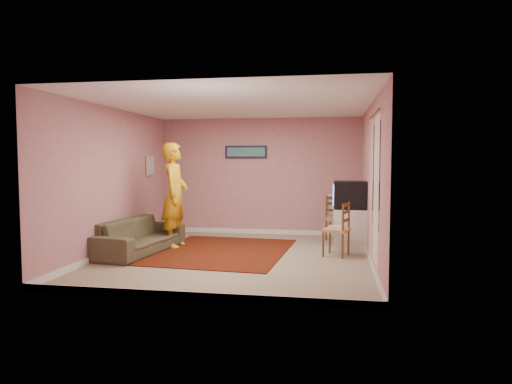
% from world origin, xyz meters
% --- Properties ---
extents(ground, '(5.00, 5.00, 0.00)m').
position_xyz_m(ground, '(0.00, 0.00, 0.00)').
color(ground, gray).
rests_on(ground, ground).
extents(wall_back, '(4.50, 0.02, 2.60)m').
position_xyz_m(wall_back, '(0.00, 2.50, 1.30)').
color(wall_back, tan).
rests_on(wall_back, ground).
extents(wall_front, '(4.50, 0.02, 2.60)m').
position_xyz_m(wall_front, '(0.00, -2.50, 1.30)').
color(wall_front, tan).
rests_on(wall_front, ground).
extents(wall_left, '(0.02, 5.00, 2.60)m').
position_xyz_m(wall_left, '(-2.25, 0.00, 1.30)').
color(wall_left, tan).
rests_on(wall_left, ground).
extents(wall_right, '(0.02, 5.00, 2.60)m').
position_xyz_m(wall_right, '(2.25, 0.00, 1.30)').
color(wall_right, tan).
rests_on(wall_right, ground).
extents(ceiling, '(4.50, 5.00, 0.02)m').
position_xyz_m(ceiling, '(0.00, 0.00, 2.60)').
color(ceiling, white).
rests_on(ceiling, wall_back).
extents(baseboard_back, '(4.50, 0.02, 0.10)m').
position_xyz_m(baseboard_back, '(0.00, 2.49, 0.05)').
color(baseboard_back, silver).
rests_on(baseboard_back, ground).
extents(baseboard_front, '(4.50, 0.02, 0.10)m').
position_xyz_m(baseboard_front, '(0.00, -2.49, 0.05)').
color(baseboard_front, silver).
rests_on(baseboard_front, ground).
extents(baseboard_left, '(0.02, 5.00, 0.10)m').
position_xyz_m(baseboard_left, '(-2.24, 0.00, 0.05)').
color(baseboard_left, silver).
rests_on(baseboard_left, ground).
extents(baseboard_right, '(0.02, 5.00, 0.10)m').
position_xyz_m(baseboard_right, '(2.24, 0.00, 0.05)').
color(baseboard_right, silver).
rests_on(baseboard_right, ground).
extents(window, '(0.01, 1.10, 1.50)m').
position_xyz_m(window, '(2.24, -0.90, 1.45)').
color(window, black).
rests_on(window, wall_right).
extents(curtain_sheer, '(0.01, 0.75, 2.10)m').
position_xyz_m(curtain_sheer, '(2.23, -1.05, 1.25)').
color(curtain_sheer, white).
rests_on(curtain_sheer, wall_right).
extents(curtain_floral, '(0.01, 0.35, 2.10)m').
position_xyz_m(curtain_floral, '(2.21, -0.35, 1.25)').
color(curtain_floral, beige).
rests_on(curtain_floral, wall_right).
extents(curtain_rod, '(0.02, 1.40, 0.02)m').
position_xyz_m(curtain_rod, '(2.20, -0.90, 2.32)').
color(curtain_rod, brown).
rests_on(curtain_rod, wall_right).
extents(picture_back, '(0.95, 0.04, 0.28)m').
position_xyz_m(picture_back, '(-0.30, 2.47, 1.85)').
color(picture_back, '#121333').
rests_on(picture_back, wall_back).
extents(picture_left, '(0.04, 0.38, 0.42)m').
position_xyz_m(picture_left, '(-2.22, 1.60, 1.55)').
color(picture_left, '#C7AC88').
rests_on(picture_left, wall_left).
extents(area_rug, '(2.52, 3.05, 0.02)m').
position_xyz_m(area_rug, '(-0.36, 0.38, 0.01)').
color(area_rug, black).
rests_on(area_rug, ground).
extents(tv_cabinet, '(0.60, 0.55, 0.77)m').
position_xyz_m(tv_cabinet, '(1.95, 0.96, 0.38)').
color(tv_cabinet, white).
rests_on(tv_cabinet, ground).
extents(crt_tv, '(0.61, 0.54, 0.51)m').
position_xyz_m(crt_tv, '(1.94, 0.96, 1.02)').
color(crt_tv, black).
rests_on(crt_tv, tv_cabinet).
extents(chair_a, '(0.50, 0.48, 0.50)m').
position_xyz_m(chair_a, '(1.72, 1.79, 0.57)').
color(chair_a, tan).
rests_on(chair_a, ground).
extents(dvd_player, '(0.41, 0.35, 0.06)m').
position_xyz_m(dvd_player, '(1.72, 1.79, 0.50)').
color(dvd_player, '#A1A1A5').
rests_on(dvd_player, chair_a).
extents(blue_throw, '(0.38, 0.05, 0.40)m').
position_xyz_m(blue_throw, '(1.72, 1.98, 0.75)').
color(blue_throw, '#9AD2FD').
rests_on(blue_throw, chair_a).
extents(chair_b, '(0.51, 0.53, 0.51)m').
position_xyz_m(chair_b, '(1.70, 0.35, 0.57)').
color(chair_b, tan).
rests_on(chair_b, ground).
extents(game_console, '(0.24, 0.18, 0.05)m').
position_xyz_m(game_console, '(1.70, 0.35, 0.50)').
color(game_console, white).
rests_on(game_console, chair_b).
extents(sofa, '(1.07, 2.17, 0.61)m').
position_xyz_m(sofa, '(-1.80, 0.05, 0.30)').
color(sofa, '#4B462D').
rests_on(sofa, ground).
extents(person, '(0.53, 0.76, 2.00)m').
position_xyz_m(person, '(-1.36, 0.71, 1.00)').
color(person, gold).
rests_on(person, ground).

